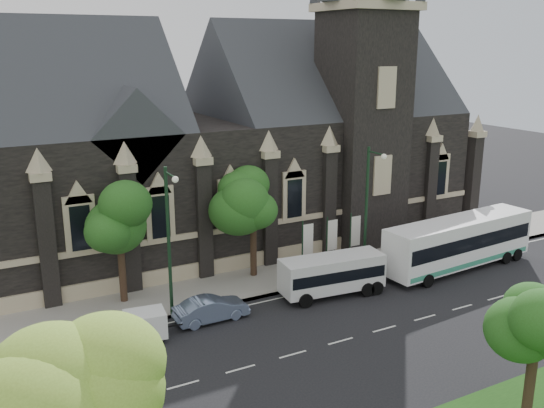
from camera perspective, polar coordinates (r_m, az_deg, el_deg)
ground at (r=31.78m, az=2.01°, el=-14.22°), size 160.00×160.00×0.00m
sidewalk at (r=39.38m, az=-5.06°, el=-8.11°), size 80.00×5.00×0.15m
museum at (r=47.34m, az=-4.07°, el=6.08°), size 40.00×17.70×29.90m
tree_park_near at (r=17.79m, az=-17.45°, el=-16.60°), size 4.42×4.42×8.56m
tree_park_east at (r=27.24m, az=24.07°, el=-9.98°), size 3.40×3.40×6.28m
tree_walk_right at (r=39.87m, az=-1.70°, el=0.95°), size 4.08×4.08×7.80m
tree_walk_left at (r=36.87m, az=-14.30°, el=-0.83°), size 3.91×3.91×7.64m
street_lamp_near at (r=40.59m, az=9.22°, el=-0.01°), size 0.36×1.88×9.00m
street_lamp_mid at (r=34.19m, az=-9.80°, el=-2.92°), size 0.36×1.88×9.00m
banner_flag_left at (r=40.85m, az=3.28°, el=-3.74°), size 0.90×0.10×4.00m
banner_flag_center at (r=41.88m, az=5.62°, el=-3.31°), size 0.90×0.10×4.00m
banner_flag_right at (r=42.98m, az=7.84°, el=-2.90°), size 0.90×0.10×4.00m
tour_coach at (r=44.26m, az=17.51°, el=-3.49°), size 12.66×3.64×3.65m
shuttle_bus at (r=38.15m, az=5.81°, el=-6.60°), size 6.89×2.98×2.59m
box_trailer at (r=33.37m, az=-12.07°, el=-11.24°), size 3.19×1.89×1.66m
sedan at (r=35.12m, az=-5.85°, el=-9.98°), size 4.39×1.60×1.44m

